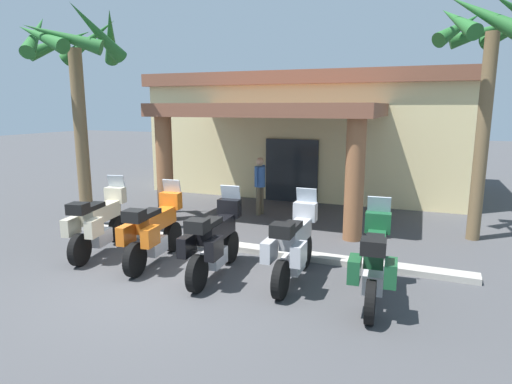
% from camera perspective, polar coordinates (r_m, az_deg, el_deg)
% --- Properties ---
extents(ground_plane, '(80.00, 80.00, 0.00)m').
position_cam_1_polar(ground_plane, '(8.32, -12.01, -11.50)').
color(ground_plane, '#424244').
extents(motel_building, '(11.58, 10.50, 4.32)m').
position_cam_1_polar(motel_building, '(17.31, 7.43, 7.84)').
color(motel_building, beige).
rests_on(motel_building, ground_plane).
extents(motorcycle_cream, '(0.90, 2.19, 1.61)m').
position_cam_1_polar(motorcycle_cream, '(10.04, -19.90, -3.77)').
color(motorcycle_cream, black).
rests_on(motorcycle_cream, ground_plane).
extents(motorcycle_orange, '(0.76, 2.21, 1.61)m').
position_cam_1_polar(motorcycle_orange, '(9.11, -13.21, -4.88)').
color(motorcycle_orange, black).
rests_on(motorcycle_orange, ground_plane).
extents(motorcycle_black, '(0.73, 2.21, 1.61)m').
position_cam_1_polar(motorcycle_black, '(8.24, -5.49, -6.35)').
color(motorcycle_black, black).
rests_on(motorcycle_black, ground_plane).
extents(motorcycle_silver, '(0.71, 2.21, 1.61)m').
position_cam_1_polar(motorcycle_silver, '(7.96, 4.94, -6.97)').
color(motorcycle_silver, black).
rests_on(motorcycle_silver, ground_plane).
extents(motorcycle_green, '(0.73, 2.21, 1.61)m').
position_cam_1_polar(motorcycle_green, '(7.40, 15.20, -8.75)').
color(motorcycle_green, black).
rests_on(motorcycle_green, ground_plane).
extents(pedestrian, '(0.32, 0.53, 1.70)m').
position_cam_1_polar(pedestrian, '(12.82, 0.51, 1.33)').
color(pedestrian, brown).
rests_on(pedestrian, ground_plane).
extents(palm_tree_near_portico, '(2.59, 2.61, 5.72)m').
position_cam_1_polar(palm_tree_near_portico, '(11.51, 28.39, 16.02)').
color(palm_tree_near_portico, brown).
rests_on(palm_tree_near_portico, ground_plane).
extents(palm_tree_roadside, '(2.68, 2.68, 5.60)m').
position_cam_1_polar(palm_tree_roadside, '(12.28, -22.70, 15.31)').
color(palm_tree_roadside, brown).
rests_on(palm_tree_roadside, ground_plane).
extents(curb_strip, '(9.31, 0.36, 0.12)m').
position_cam_1_polar(curb_strip, '(9.80, -1.04, -7.36)').
color(curb_strip, '#ADA89E').
rests_on(curb_strip, ground_plane).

